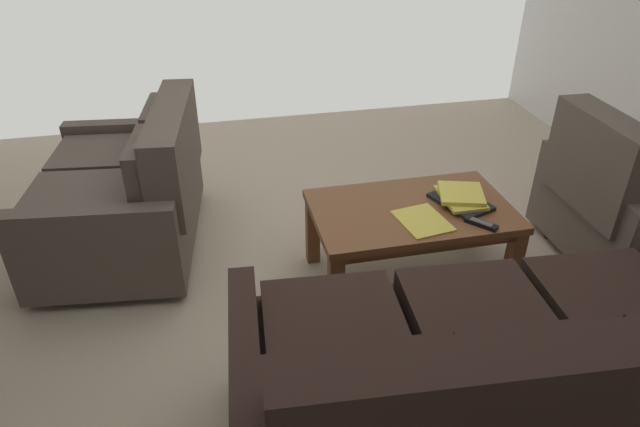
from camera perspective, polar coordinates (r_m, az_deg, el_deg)
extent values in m
cube|color=#B7A88E|center=(3.01, 0.18, -8.07)|extent=(5.03, 5.04, 0.01)
cylinder|color=black|center=(2.96, 25.91, -11.92)|extent=(0.05, 0.05, 0.06)
cylinder|color=black|center=(2.54, -3.95, -16.45)|extent=(0.05, 0.05, 0.06)
cube|color=black|center=(2.28, 16.02, -16.82)|extent=(1.67, 0.97, 0.40)
cube|color=black|center=(2.37, 28.88, -9.64)|extent=(0.55, 0.78, 0.10)
cube|color=black|center=(2.12, 16.79, -11.91)|extent=(0.55, 0.78, 0.10)
cube|color=black|center=(1.98, 2.01, -13.95)|extent=(0.55, 0.78, 0.10)
cube|color=black|center=(1.81, 22.20, -17.28)|extent=(1.62, 0.30, 0.43)
cube|color=black|center=(1.87, 20.63, -14.88)|extent=(0.49, 0.16, 0.29)
cube|color=black|center=(1.71, 3.73, -17.70)|extent=(0.49, 0.16, 0.29)
cube|color=black|center=(2.08, -7.15, -18.58)|extent=(0.16, 0.85, 0.56)
cylinder|color=black|center=(3.99, -22.74, 0.54)|extent=(0.06, 0.06, 0.06)
cylinder|color=black|center=(3.33, -26.10, -6.77)|extent=(0.06, 0.06, 0.06)
cylinder|color=black|center=(3.83, -12.77, 1.12)|extent=(0.06, 0.06, 0.06)
cylinder|color=black|center=(3.15, -14.09, -6.48)|extent=(0.06, 0.06, 0.06)
cube|color=brown|center=(3.44, -19.52, 0.30)|extent=(0.93, 1.08, 0.35)
cube|color=brown|center=(3.56, -19.73, 5.47)|extent=(0.77, 0.54, 0.10)
cube|color=brown|center=(3.13, -21.44, 1.52)|extent=(0.77, 0.54, 0.10)
cube|color=brown|center=(3.21, -14.60, 6.26)|extent=(0.29, 1.01, 0.48)
cube|color=brown|center=(3.45, -15.94, 7.86)|extent=(0.17, 0.46, 0.34)
cube|color=brown|center=(3.01, -17.21, 4.11)|extent=(0.17, 0.46, 0.34)
cube|color=brown|center=(3.88, -18.20, 5.32)|extent=(0.82, 0.19, 0.51)
cube|color=brown|center=(2.96, -21.73, -3.95)|extent=(0.82, 0.19, 0.51)
cube|color=brown|center=(2.92, 9.27, 0.24)|extent=(1.02, 0.62, 0.04)
cube|color=brown|center=(2.94, 9.20, -0.51)|extent=(0.94, 0.56, 0.05)
cube|color=brown|center=(3.41, 14.68, 0.17)|extent=(0.07, 0.07, 0.40)
cube|color=brown|center=(3.13, -0.75, -1.74)|extent=(0.07, 0.07, 0.40)
cube|color=brown|center=(3.03, 18.94, -4.91)|extent=(0.07, 0.07, 0.40)
cube|color=brown|center=(2.71, 1.60, -7.73)|extent=(0.07, 0.07, 0.40)
cylinder|color=black|center=(3.36, 26.32, -6.43)|extent=(0.05, 0.05, 0.06)
cylinder|color=black|center=(3.69, 22.13, -1.90)|extent=(0.05, 0.05, 0.06)
cube|color=brown|center=(3.63, 29.62, -0.52)|extent=(0.87, 0.68, 0.36)
cube|color=brown|center=(3.24, 26.37, 4.61)|extent=(0.20, 0.66, 0.51)
cube|color=brown|center=(3.31, 27.92, 4.71)|extent=(0.14, 0.60, 0.37)
cube|color=brown|center=(3.85, 26.62, 3.29)|extent=(0.85, 0.13, 0.52)
cube|color=black|center=(2.99, 14.06, 1.15)|extent=(0.29, 0.35, 0.02)
cube|color=#E0CC4C|center=(2.99, 14.06, 1.57)|extent=(0.20, 0.28, 0.02)
cube|color=#E0CC4C|center=(2.99, 14.11, 1.97)|extent=(0.28, 0.29, 0.02)
cube|color=black|center=(2.83, 16.01, -1.00)|extent=(0.14, 0.15, 0.02)
cube|color=#59595B|center=(2.82, 16.04, -0.81)|extent=(0.10, 0.10, 0.00)
cube|color=#E0CC4C|center=(2.80, 10.34, -0.72)|extent=(0.26, 0.30, 0.01)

